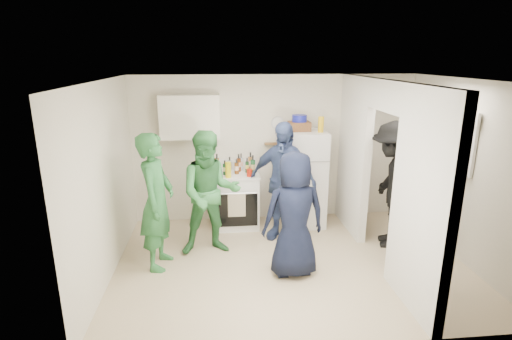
{
  "coord_description": "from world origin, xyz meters",
  "views": [
    {
      "loc": [
        -0.98,
        -4.94,
        2.78
      ],
      "look_at": [
        -0.45,
        0.4,
        1.25
      ],
      "focal_mm": 28.0,
      "sensor_mm": 36.0,
      "label": 1
    }
  ],
  "objects_px": {
    "blue_bowl": "(299,118)",
    "person_denim": "(283,181)",
    "stove": "(236,200)",
    "yellow_cup_stack_top": "(321,124)",
    "wicker_basket": "(299,126)",
    "fridge": "(304,179)",
    "person_green_center": "(210,194)",
    "person_green_left": "(157,202)",
    "person_navy": "(294,215)",
    "person_nook": "(391,185)"
  },
  "relations": [
    {
      "from": "person_navy",
      "to": "fridge",
      "type": "bearing_deg",
      "value": -111.81
    },
    {
      "from": "wicker_basket",
      "to": "person_green_left",
      "type": "height_order",
      "value": "person_green_left"
    },
    {
      "from": "person_navy",
      "to": "blue_bowl",
      "type": "bearing_deg",
      "value": -108.09
    },
    {
      "from": "yellow_cup_stack_top",
      "to": "stove",
      "type": "bearing_deg",
      "value": 174.59
    },
    {
      "from": "wicker_basket",
      "to": "person_denim",
      "type": "distance_m",
      "value": 1.0
    },
    {
      "from": "stove",
      "to": "person_nook",
      "type": "relative_size",
      "value": 0.49
    },
    {
      "from": "fridge",
      "to": "stove",
      "type": "bearing_deg",
      "value": 178.51
    },
    {
      "from": "blue_bowl",
      "to": "person_denim",
      "type": "distance_m",
      "value": 1.1
    },
    {
      "from": "fridge",
      "to": "blue_bowl",
      "type": "distance_m",
      "value": 1.02
    },
    {
      "from": "fridge",
      "to": "person_green_left",
      "type": "bearing_deg",
      "value": -151.78
    },
    {
      "from": "fridge",
      "to": "blue_bowl",
      "type": "bearing_deg",
      "value": 153.43
    },
    {
      "from": "wicker_basket",
      "to": "person_green_left",
      "type": "relative_size",
      "value": 0.19
    },
    {
      "from": "stove",
      "to": "yellow_cup_stack_top",
      "type": "height_order",
      "value": "yellow_cup_stack_top"
    },
    {
      "from": "person_green_center",
      "to": "stove",
      "type": "bearing_deg",
      "value": 61.19
    },
    {
      "from": "yellow_cup_stack_top",
      "to": "person_denim",
      "type": "xyz_separation_m",
      "value": [
        -0.67,
        -0.41,
        -0.81
      ]
    },
    {
      "from": "stove",
      "to": "blue_bowl",
      "type": "xyz_separation_m",
      "value": [
        1.05,
        0.02,
        1.35
      ]
    },
    {
      "from": "person_denim",
      "to": "fridge",
      "type": "bearing_deg",
      "value": 81.9
    },
    {
      "from": "stove",
      "to": "wicker_basket",
      "type": "distance_m",
      "value": 1.61
    },
    {
      "from": "wicker_basket",
      "to": "yellow_cup_stack_top",
      "type": "bearing_deg",
      "value": -25.11
    },
    {
      "from": "wicker_basket",
      "to": "person_denim",
      "type": "relative_size",
      "value": 0.19
    },
    {
      "from": "wicker_basket",
      "to": "yellow_cup_stack_top",
      "type": "distance_m",
      "value": 0.36
    },
    {
      "from": "person_green_left",
      "to": "blue_bowl",
      "type": "bearing_deg",
      "value": -50.62
    },
    {
      "from": "blue_bowl",
      "to": "person_navy",
      "type": "bearing_deg",
      "value": -102.95
    },
    {
      "from": "fridge",
      "to": "yellow_cup_stack_top",
      "type": "distance_m",
      "value": 0.96
    },
    {
      "from": "person_green_center",
      "to": "person_nook",
      "type": "height_order",
      "value": "person_nook"
    },
    {
      "from": "stove",
      "to": "yellow_cup_stack_top",
      "type": "relative_size",
      "value": 3.7
    },
    {
      "from": "person_navy",
      "to": "person_green_left",
      "type": "bearing_deg",
      "value": -17.79
    },
    {
      "from": "fridge",
      "to": "person_green_center",
      "type": "distance_m",
      "value": 1.79
    },
    {
      "from": "person_denim",
      "to": "person_navy",
      "type": "height_order",
      "value": "person_denim"
    },
    {
      "from": "blue_bowl",
      "to": "wicker_basket",
      "type": "bearing_deg",
      "value": 0.0
    },
    {
      "from": "person_green_left",
      "to": "person_denim",
      "type": "height_order",
      "value": "person_denim"
    },
    {
      "from": "yellow_cup_stack_top",
      "to": "person_nook",
      "type": "xyz_separation_m",
      "value": [
        0.9,
        -0.79,
        -0.79
      ]
    },
    {
      "from": "person_green_center",
      "to": "person_nook",
      "type": "xyz_separation_m",
      "value": [
        2.67,
        0.0,
        0.04
      ]
    },
    {
      "from": "person_green_left",
      "to": "person_green_center",
      "type": "bearing_deg",
      "value": -56.35
    },
    {
      "from": "yellow_cup_stack_top",
      "to": "person_green_left",
      "type": "xyz_separation_m",
      "value": [
        -2.47,
        -1.11,
        -0.81
      ]
    },
    {
      "from": "stove",
      "to": "fridge",
      "type": "distance_m",
      "value": 1.2
    },
    {
      "from": "wicker_basket",
      "to": "person_navy",
      "type": "distance_m",
      "value": 1.9
    },
    {
      "from": "fridge",
      "to": "blue_bowl",
      "type": "xyz_separation_m",
      "value": [
        -0.1,
        0.05,
        1.01
      ]
    },
    {
      "from": "stove",
      "to": "person_green_left",
      "type": "relative_size",
      "value": 0.5
    },
    {
      "from": "fridge",
      "to": "person_navy",
      "type": "relative_size",
      "value": 0.97
    },
    {
      "from": "stove",
      "to": "person_green_left",
      "type": "xyz_separation_m",
      "value": [
        -1.1,
        -1.24,
        0.47
      ]
    },
    {
      "from": "person_green_left",
      "to": "stove",
      "type": "bearing_deg",
      "value": -32.56
    },
    {
      "from": "fridge",
      "to": "person_navy",
      "type": "distance_m",
      "value": 1.68
    },
    {
      "from": "stove",
      "to": "person_denim",
      "type": "relative_size",
      "value": 0.5
    },
    {
      "from": "stove",
      "to": "person_nook",
      "type": "xyz_separation_m",
      "value": [
        2.27,
        -0.92,
        0.48
      ]
    },
    {
      "from": "person_green_center",
      "to": "person_green_left",
      "type": "bearing_deg",
      "value": -160.61
    },
    {
      "from": "fridge",
      "to": "person_navy",
      "type": "xyz_separation_m",
      "value": [
        -0.48,
        -1.61,
        0.02
      ]
    },
    {
      "from": "yellow_cup_stack_top",
      "to": "person_green_center",
      "type": "relative_size",
      "value": 0.14
    },
    {
      "from": "wicker_basket",
      "to": "yellow_cup_stack_top",
      "type": "height_order",
      "value": "yellow_cup_stack_top"
    },
    {
      "from": "blue_bowl",
      "to": "person_green_left",
      "type": "distance_m",
      "value": 2.65
    }
  ]
}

